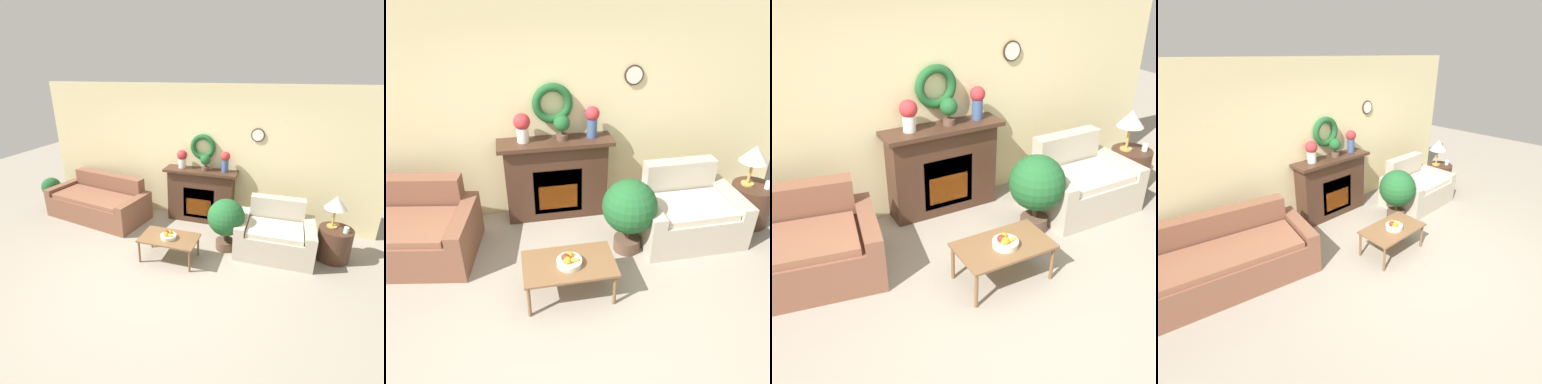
% 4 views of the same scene
% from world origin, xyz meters
% --- Properties ---
extents(ground_plane, '(16.00, 16.00, 0.00)m').
position_xyz_m(ground_plane, '(0.00, 0.00, 0.00)').
color(ground_plane, gray).
extents(wall_back, '(6.80, 0.17, 2.70)m').
position_xyz_m(wall_back, '(0.00, 2.37, 1.35)').
color(wall_back, beige).
rests_on(wall_back, ground_plane).
extents(fireplace, '(1.46, 0.41, 1.10)m').
position_xyz_m(fireplace, '(0.09, 2.16, 0.56)').
color(fireplace, '#42281C').
rests_on(fireplace, ground_plane).
extents(loveseat_right, '(1.26, 0.92, 0.88)m').
position_xyz_m(loveseat_right, '(1.62, 1.40, 0.31)').
color(loveseat_right, '#B2A893').
rests_on(loveseat_right, ground_plane).
extents(coffee_table, '(0.93, 0.55, 0.41)m').
position_xyz_m(coffee_table, '(-0.00, 0.64, 0.37)').
color(coffee_table, brown).
rests_on(coffee_table, ground_plane).
extents(fruit_bowl, '(0.25, 0.25, 0.12)m').
position_xyz_m(fruit_bowl, '(-0.00, 0.62, 0.45)').
color(fruit_bowl, beige).
rests_on(fruit_bowl, coffee_table).
extents(side_table_by_loveseat, '(0.53, 0.53, 0.55)m').
position_xyz_m(side_table_by_loveseat, '(2.56, 1.49, 0.27)').
color(side_table_by_loveseat, '#42281C').
rests_on(side_table_by_loveseat, ground_plane).
extents(table_lamp, '(0.34, 0.34, 0.54)m').
position_xyz_m(table_lamp, '(2.50, 1.55, 0.97)').
color(table_lamp, '#B28E42').
rests_on(table_lamp, side_table_by_loveseat).
extents(mug, '(0.07, 0.07, 0.10)m').
position_xyz_m(mug, '(2.68, 1.40, 0.60)').
color(mug, silver).
rests_on(mug, side_table_by_loveseat).
extents(vase_on_mantel_left, '(0.20, 0.20, 0.36)m').
position_xyz_m(vase_on_mantel_left, '(-0.31, 2.17, 1.31)').
color(vase_on_mantel_left, silver).
rests_on(vase_on_mantel_left, fireplace).
extents(vase_on_mantel_right, '(0.18, 0.18, 0.40)m').
position_xyz_m(vase_on_mantel_right, '(0.56, 2.17, 1.33)').
color(vase_on_mantel_right, '#3D5684').
rests_on(vase_on_mantel_right, fireplace).
extents(potted_plant_on_mantel, '(0.21, 0.21, 0.32)m').
position_xyz_m(potted_plant_on_mantel, '(0.18, 2.15, 1.29)').
color(potted_plant_on_mantel, brown).
rests_on(potted_plant_on_mantel, fireplace).
extents(potted_plant_floor_by_loveseat, '(0.63, 0.63, 0.93)m').
position_xyz_m(potted_plant_floor_by_loveseat, '(0.81, 1.23, 0.58)').
color(potted_plant_floor_by_loveseat, brown).
rests_on(potted_plant_floor_by_loveseat, ground_plane).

